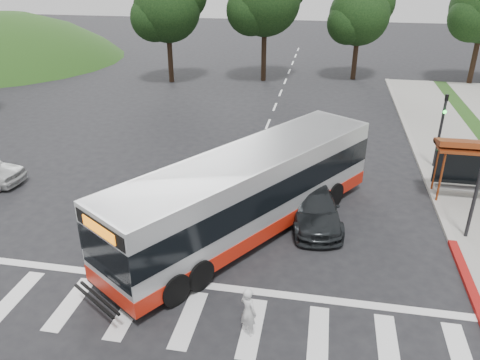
# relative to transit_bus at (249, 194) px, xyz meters

# --- Properties ---
(ground) EXTENTS (140.00, 140.00, 0.00)m
(ground) POSITION_rel_transit_bus_xyz_m (-0.95, -0.53, -1.68)
(ground) COLOR black
(ground) RESTS_ON ground
(sidewalk_east) EXTENTS (4.00, 40.00, 0.12)m
(sidewalk_east) POSITION_rel_transit_bus_xyz_m (10.05, 7.47, -1.62)
(sidewalk_east) COLOR gray
(sidewalk_east) RESTS_ON ground
(curb_east) EXTENTS (0.30, 40.00, 0.15)m
(curb_east) POSITION_rel_transit_bus_xyz_m (8.05, 7.47, -1.61)
(curb_east) COLOR #9E9991
(curb_east) RESTS_ON ground
(curb_east_red) EXTENTS (0.32, 6.00, 0.15)m
(curb_east_red) POSITION_rel_transit_bus_xyz_m (8.05, -2.53, -1.61)
(curb_east_red) COLOR maroon
(curb_east_red) RESTS_ON ground
(crosswalk_ladder) EXTENTS (18.00, 2.60, 0.01)m
(crosswalk_ladder) POSITION_rel_transit_bus_xyz_m (-0.95, -5.53, -1.68)
(crosswalk_ladder) COLOR silver
(crosswalk_ladder) RESTS_ON ground
(traffic_signal_ne_short) EXTENTS (0.18, 0.37, 4.00)m
(traffic_signal_ne_short) POSITION_rel_transit_bus_xyz_m (8.65, 7.96, 0.80)
(traffic_signal_ne_short) COLOR black
(traffic_signal_ne_short) RESTS_ON ground
(tree_north_b) EXTENTS (5.72, 5.33, 8.43)m
(tree_north_b) POSITION_rel_transit_bus_xyz_m (5.12, 27.53, 3.98)
(tree_north_b) COLOR black
(tree_north_b) RESTS_ON ground
(tree_north_c) EXTENTS (6.16, 5.74, 9.30)m
(tree_north_c) POSITION_rel_transit_bus_xyz_m (-10.88, 23.53, 4.61)
(tree_north_c) COLOR black
(tree_north_c) RESTS_ON ground
(transit_bus) EXTENTS (9.49, 12.44, 3.36)m
(transit_bus) POSITION_rel_transit_bus_xyz_m (0.00, 0.00, 0.00)
(transit_bus) COLOR #AEB0B3
(transit_bus) RESTS_ON ground
(pedestrian) EXTENTS (0.71, 0.68, 1.64)m
(pedestrian) POSITION_rel_transit_bus_xyz_m (0.96, -5.75, -0.86)
(pedestrian) COLOR silver
(pedestrian) RESTS_ON ground
(dark_sedan) EXTENTS (2.78, 5.13, 1.41)m
(dark_sedan) POSITION_rel_transit_bus_xyz_m (2.57, 1.28, -0.98)
(dark_sedan) COLOR #212426
(dark_sedan) RESTS_ON ground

